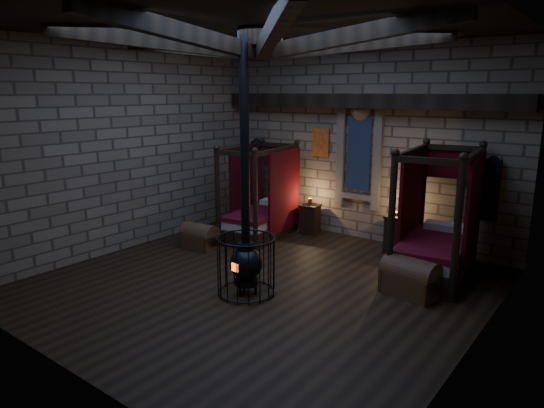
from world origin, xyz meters
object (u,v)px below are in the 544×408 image
Objects in this scene: bed_right at (436,244)px; stove at (246,259)px; trunk_right at (410,278)px; trunk_left at (200,237)px; bed_left at (261,214)px.

bed_right is 0.56× the size of stove.
stove reaches higher than trunk_right.
trunk_right is (4.46, 0.38, 0.04)m from trunk_left.
bed_right is at bearing 55.84° from stove.
stove is at bearing -63.50° from bed_left.
stove reaches higher than bed_left.
bed_right is 4.73m from trunk_left.
trunk_right is (0.01, -1.17, -0.27)m from bed_right.
bed_right reaches higher than trunk_left.
bed_left reaches higher than trunk_left.
stove is (1.86, -2.71, 0.09)m from bed_left.
bed_left is 2.66× the size of trunk_left.
bed_right is 3.49m from stove.
stove is at bearing -134.45° from bed_right.
bed_right is (3.99, 0.05, 0.05)m from bed_left.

